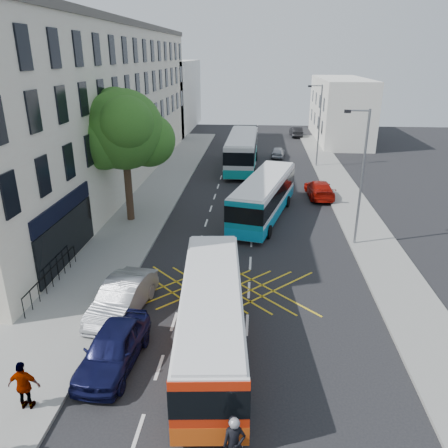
% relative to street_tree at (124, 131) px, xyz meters
% --- Properties ---
extents(ground, '(120.00, 120.00, 0.00)m').
position_rel_street_tree_xyz_m(ground, '(8.51, -14.97, -6.29)').
color(ground, black).
rests_on(ground, ground).
extents(pavement_left, '(5.00, 70.00, 0.15)m').
position_rel_street_tree_xyz_m(pavement_left, '(0.01, 0.03, -6.22)').
color(pavement_left, gray).
rests_on(pavement_left, ground).
extents(pavement_right, '(3.00, 70.00, 0.15)m').
position_rel_street_tree_xyz_m(pavement_right, '(16.01, 0.03, -6.22)').
color(pavement_right, gray).
rests_on(pavement_right, ground).
extents(terrace_main, '(8.30, 45.00, 13.50)m').
position_rel_street_tree_xyz_m(terrace_main, '(-5.49, 9.52, 0.46)').
color(terrace_main, beige).
rests_on(terrace_main, ground).
extents(terrace_far, '(8.00, 20.00, 10.00)m').
position_rel_street_tree_xyz_m(terrace_far, '(-5.49, 40.03, -1.29)').
color(terrace_far, silver).
rests_on(terrace_far, ground).
extents(building_right, '(6.00, 18.00, 8.00)m').
position_rel_street_tree_xyz_m(building_right, '(19.51, 33.03, -2.29)').
color(building_right, silver).
rests_on(building_right, ground).
extents(street_tree, '(6.30, 5.70, 8.80)m').
position_rel_street_tree_xyz_m(street_tree, '(0.00, 0.00, 0.00)').
color(street_tree, '#382619').
rests_on(street_tree, pavement_left).
extents(lamp_near, '(1.45, 0.15, 8.00)m').
position_rel_street_tree_xyz_m(lamp_near, '(14.71, -2.97, -1.68)').
color(lamp_near, slate).
rests_on(lamp_near, pavement_right).
extents(lamp_far, '(1.45, 0.15, 8.00)m').
position_rel_street_tree_xyz_m(lamp_far, '(14.71, 17.03, -1.68)').
color(lamp_far, slate).
rests_on(lamp_far, pavement_right).
extents(railings, '(0.08, 5.60, 1.14)m').
position_rel_street_tree_xyz_m(railings, '(-1.19, -9.67, -5.57)').
color(railings, black).
rests_on(railings, pavement_left).
extents(bus_near, '(3.20, 10.14, 2.80)m').
position_rel_street_tree_xyz_m(bus_near, '(7.17, -13.69, -4.82)').
color(bus_near, silver).
rests_on(bus_near, ground).
extents(bus_mid, '(4.88, 10.79, 2.95)m').
position_rel_street_tree_xyz_m(bus_mid, '(9.26, 1.40, -4.74)').
color(bus_mid, silver).
rests_on(bus_mid, ground).
extents(bus_far, '(3.13, 12.04, 3.38)m').
position_rel_street_tree_xyz_m(bus_far, '(7.12, 15.98, -4.51)').
color(bus_far, silver).
rests_on(bus_far, ground).
extents(motorbike, '(0.74, 2.15, 1.92)m').
position_rel_street_tree_xyz_m(motorbike, '(8.35, -19.08, -5.39)').
color(motorbike, black).
rests_on(motorbike, ground).
extents(parked_car_blue, '(2.11, 4.59, 1.52)m').
position_rel_street_tree_xyz_m(parked_car_blue, '(3.61, -14.93, -5.53)').
color(parked_car_blue, '#0D0F37').
rests_on(parked_car_blue, ground).
extents(parked_car_silver, '(2.29, 4.94, 1.57)m').
position_rel_street_tree_xyz_m(parked_car_silver, '(2.91, -11.44, -5.51)').
color(parked_car_silver, '#95989C').
rests_on(parked_car_silver, ground).
extents(red_hatchback, '(2.20, 4.83, 1.37)m').
position_rel_street_tree_xyz_m(red_hatchback, '(13.82, 6.63, -5.61)').
color(red_hatchback, '#A41007').
rests_on(red_hatchback, ground).
extents(distant_car_grey, '(2.49, 5.24, 1.45)m').
position_rel_street_tree_xyz_m(distant_car_grey, '(6.49, 27.24, -5.57)').
color(distant_car_grey, '#3E4045').
rests_on(distant_car_grey, ground).
extents(distant_car_silver, '(1.79, 3.57, 1.17)m').
position_rel_street_tree_xyz_m(distant_car_silver, '(11.01, 21.24, -5.71)').
color(distant_car_silver, '#B1B3BA').
rests_on(distant_car_silver, ground).
extents(distant_car_dark, '(1.71, 4.26, 1.38)m').
position_rel_street_tree_xyz_m(distant_car_dark, '(14.01, 34.79, -5.60)').
color(distant_car_dark, black).
rests_on(distant_car_dark, ground).
extents(pedestrian_far, '(1.05, 0.47, 1.77)m').
position_rel_street_tree_xyz_m(pedestrian_far, '(1.51, -17.40, -5.26)').
color(pedestrian_far, gray).
rests_on(pedestrian_far, pavement_left).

